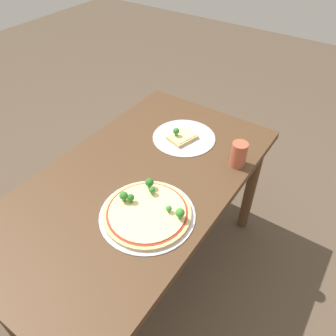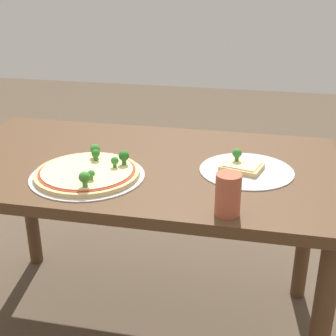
# 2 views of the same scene
# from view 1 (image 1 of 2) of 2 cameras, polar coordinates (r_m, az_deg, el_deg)

# --- Properties ---
(ground_plane) EXTENTS (8.00, 8.00, 0.00)m
(ground_plane) POSITION_cam_1_polar(r_m,az_deg,el_deg) (1.93, -4.25, -17.31)
(ground_plane) COLOR brown
(dining_table) EXTENTS (1.34, 0.75, 0.70)m
(dining_table) POSITION_cam_1_polar(r_m,az_deg,el_deg) (1.44, -5.45, -4.75)
(dining_table) COLOR #4C331E
(dining_table) RESTS_ON ground_plane
(pizza_tray_whole) EXTENTS (0.36, 0.36, 0.07)m
(pizza_tray_whole) POSITION_cam_1_polar(r_m,az_deg,el_deg) (1.23, -3.60, -7.67)
(pizza_tray_whole) COLOR #B7B7BC
(pizza_tray_whole) RESTS_ON dining_table
(pizza_tray_slice) EXTENTS (0.30, 0.30, 0.07)m
(pizza_tray_slice) POSITION_cam_1_polar(r_m,az_deg,el_deg) (1.59, 2.62, 5.41)
(pizza_tray_slice) COLOR #B7B7BC
(pizza_tray_slice) RESTS_ON dining_table
(drinking_cup) EXTENTS (0.07, 0.07, 0.12)m
(drinking_cup) POSITION_cam_1_polar(r_m,az_deg,el_deg) (1.44, 12.21, 2.33)
(drinking_cup) COLOR #AD5138
(drinking_cup) RESTS_ON dining_table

